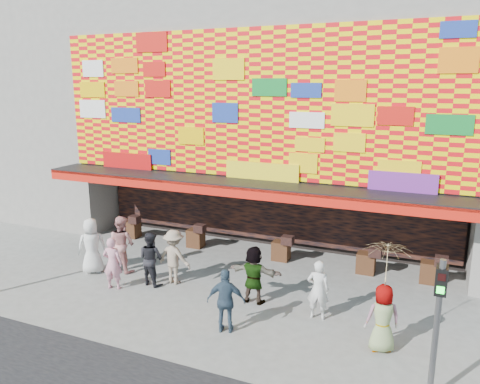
# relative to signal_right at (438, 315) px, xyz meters

# --- Properties ---
(ground) EXTENTS (90.00, 90.00, 0.00)m
(ground) POSITION_rel_signal_right_xyz_m (-6.20, 1.50, -1.86)
(ground) COLOR slate
(ground) RESTS_ON ground
(shop_building) EXTENTS (15.20, 9.40, 10.00)m
(shop_building) POSITION_rel_signal_right_xyz_m (-6.20, 9.68, 3.37)
(shop_building) COLOR gray
(shop_building) RESTS_ON ground
(neighbor_left) EXTENTS (11.00, 8.00, 12.00)m
(neighbor_left) POSITION_rel_signal_right_xyz_m (-19.20, 9.50, 4.14)
(neighbor_left) COLOR gray
(neighbor_left) RESTS_ON ground
(signal_right) EXTENTS (0.22, 0.20, 3.00)m
(signal_right) POSITION_rel_signal_right_xyz_m (0.00, 0.00, 0.00)
(signal_right) COLOR #59595B
(signal_right) RESTS_ON ground
(ped_a) EXTENTS (1.09, 1.05, 1.88)m
(ped_a) POSITION_rel_signal_right_xyz_m (-10.66, 2.49, -0.92)
(ped_a) COLOR silver
(ped_a) RESTS_ON ground
(ped_b) EXTENTS (0.69, 0.54, 1.66)m
(ped_b) POSITION_rel_signal_right_xyz_m (-9.21, 1.74, -1.03)
(ped_b) COLOR pink
(ped_b) RESTS_ON ground
(ped_c) EXTENTS (0.95, 0.80, 1.73)m
(ped_c) POSITION_rel_signal_right_xyz_m (-8.31, 2.48, -1.00)
(ped_c) COLOR black
(ped_c) RESTS_ON ground
(ped_d) EXTENTS (1.18, 0.73, 1.76)m
(ped_d) POSITION_rel_signal_right_xyz_m (-7.69, 2.85, -0.98)
(ped_d) COLOR gray
(ped_d) RESTS_ON ground
(ped_e) EXTENTS (1.07, 0.67, 1.69)m
(ped_e) POSITION_rel_signal_right_xyz_m (-4.90, 0.78, -1.01)
(ped_e) COLOR #324558
(ped_e) RESTS_ON ground
(ped_f) EXTENTS (1.60, 0.54, 1.71)m
(ped_f) POSITION_rel_signal_right_xyz_m (-4.86, 2.59, -1.00)
(ped_f) COLOR gray
(ped_f) RESTS_ON ground
(ped_g) EXTENTS (0.96, 0.81, 1.66)m
(ped_g) POSITION_rel_signal_right_xyz_m (-1.14, 1.45, -1.03)
(ped_g) COLOR gray
(ped_g) RESTS_ON ground
(ped_h) EXTENTS (0.64, 0.45, 1.66)m
(ped_h) POSITION_rel_signal_right_xyz_m (-2.92, 2.39, -1.03)
(ped_h) COLOR silver
(ped_h) RESTS_ON ground
(ped_i) EXTENTS (1.04, 0.87, 1.92)m
(ped_i) POSITION_rel_signal_right_xyz_m (-9.83, 3.03, -0.90)
(ped_i) COLOR tan
(ped_i) RESTS_ON ground
(parasol) EXTENTS (1.10, 1.12, 1.95)m
(parasol) POSITION_rel_signal_right_xyz_m (-1.14, 1.45, 0.34)
(parasol) COLOR #D7BD87
(parasol) RESTS_ON ground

